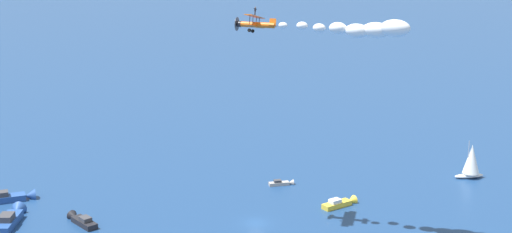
% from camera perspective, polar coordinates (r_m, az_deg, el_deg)
% --- Properties ---
extents(ground_plane, '(2000.00, 2000.00, 0.00)m').
position_cam_1_polar(ground_plane, '(134.57, 0.00, -8.01)').
color(ground_plane, navy).
extents(motorboat_far_port, '(10.78, 2.82, 3.13)m').
position_cam_1_polar(motorboat_far_port, '(141.07, -17.99, -7.30)').
color(motorboat_far_port, '#23478C').
rests_on(motorboat_far_port, ground_plane).
extents(motorboat_far_stbd, '(5.73, 9.74, 2.76)m').
position_cam_1_polar(motorboat_far_stbd, '(151.38, -17.93, -5.81)').
color(motorboat_far_stbd, '#23478C').
rests_on(motorboat_far_stbd, ground_plane).
extents(motorboat_inshore, '(5.71, 7.08, 2.12)m').
position_cam_1_polar(motorboat_inshore, '(142.69, 6.42, -6.50)').
color(motorboat_inshore, gold).
rests_on(motorboat_inshore, ground_plane).
extents(motorboat_trailing, '(7.03, 6.50, 2.21)m').
position_cam_1_polar(motorboat_trailing, '(137.50, -13.03, -7.63)').
color(motorboat_trailing, black).
rests_on(motorboat_trailing, ground_plane).
extents(motorboat_mid_cluster, '(2.39, 5.20, 1.46)m').
position_cam_1_polar(motorboat_mid_cluster, '(152.65, 2.00, -5.03)').
color(motorboat_mid_cluster, '#9E9993').
rests_on(motorboat_mid_cluster, ground_plane).
extents(sailboat_outer_ring_b, '(3.98, 6.43, 8.02)m').
position_cam_1_polar(sailboat_outer_ring_b, '(161.78, 15.91, -3.23)').
color(sailboat_outer_ring_b, white).
rests_on(sailboat_outer_ring_b, ground_plane).
extents(biplane_lead, '(7.44, 7.12, 3.68)m').
position_cam_1_polar(biplane_lead, '(125.30, -0.12, 7.00)').
color(biplane_lead, orange).
extents(wingwalker_lead, '(1.44, 0.55, 1.53)m').
position_cam_1_polar(wingwalker_lead, '(125.46, -0.06, 7.98)').
color(wingwalker_lead, black).
extents(smoke_trail_lead, '(9.16, 20.89, 3.71)m').
position_cam_1_polar(smoke_trail_lead, '(120.59, 8.47, 6.54)').
color(smoke_trail_lead, white).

